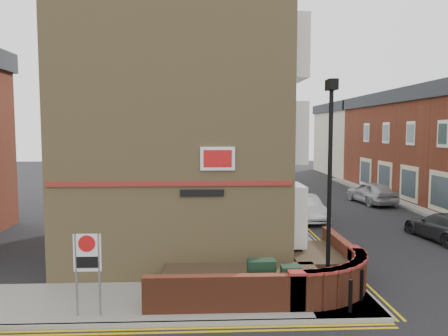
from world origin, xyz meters
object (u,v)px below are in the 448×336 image
(utility_cabinet_large, at_px, (261,280))
(zone_sign, at_px, (87,259))
(lamppost, at_px, (329,190))
(silver_car_near, at_px, (305,208))

(utility_cabinet_large, bearing_deg, zone_sign, -170.31)
(lamppost, relative_size, silver_car_near, 1.51)
(utility_cabinet_large, xyz_separation_m, silver_car_near, (3.98, 11.67, -0.03))
(lamppost, bearing_deg, zone_sign, -173.93)
(lamppost, height_order, zone_sign, lamppost)
(lamppost, distance_m, silver_car_near, 12.25)
(silver_car_near, bearing_deg, utility_cabinet_large, -115.18)
(zone_sign, distance_m, silver_car_near, 15.23)
(utility_cabinet_large, bearing_deg, lamppost, -3.01)
(utility_cabinet_large, relative_size, zone_sign, 0.55)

